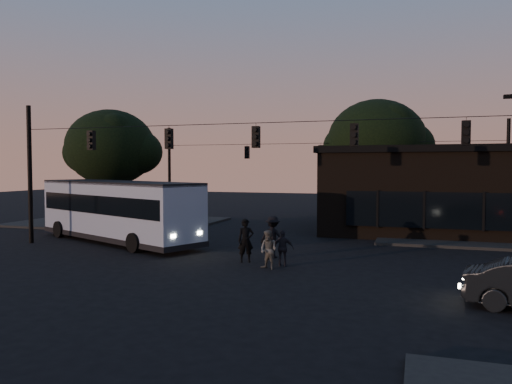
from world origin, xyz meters
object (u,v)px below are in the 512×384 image
(building, at_px, (448,190))
(pedestrian_d, at_px, (273,237))
(bus, at_px, (117,208))
(pedestrian_c, at_px, (283,248))
(pedestrian_a, at_px, (246,241))
(pedestrian_b, at_px, (268,250))

(building, height_order, pedestrian_d, building)
(bus, height_order, pedestrian_c, bus)
(bus, xyz_separation_m, pedestrian_c, (10.47, -3.68, -1.13))
(building, xyz_separation_m, pedestrian_c, (-7.16, -13.96, -1.94))
(pedestrian_c, bearing_deg, bus, -33.41)
(bus, relative_size, pedestrian_c, 7.88)
(pedestrian_a, bearing_deg, pedestrian_b, -65.61)
(building, distance_m, pedestrian_d, 14.71)
(bus, xyz_separation_m, pedestrian_d, (9.50, -1.86, -0.94))
(bus, height_order, pedestrian_a, bus)
(bus, distance_m, pedestrian_c, 11.15)
(pedestrian_c, relative_size, pedestrian_d, 0.80)
(building, xyz_separation_m, pedestrian_b, (-7.58, -14.69, -1.91))
(pedestrian_a, bearing_deg, pedestrian_d, 34.04)
(bus, bearing_deg, building, 54.61)
(pedestrian_c, bearing_deg, building, -131.20)
(pedestrian_b, bearing_deg, building, 84.94)
(building, height_order, bus, building)
(building, height_order, pedestrian_c, building)
(pedestrian_a, xyz_separation_m, pedestrian_c, (1.78, -0.38, -0.18))
(bus, height_order, pedestrian_d, bus)
(building, xyz_separation_m, pedestrian_a, (-8.94, -13.58, -1.76))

